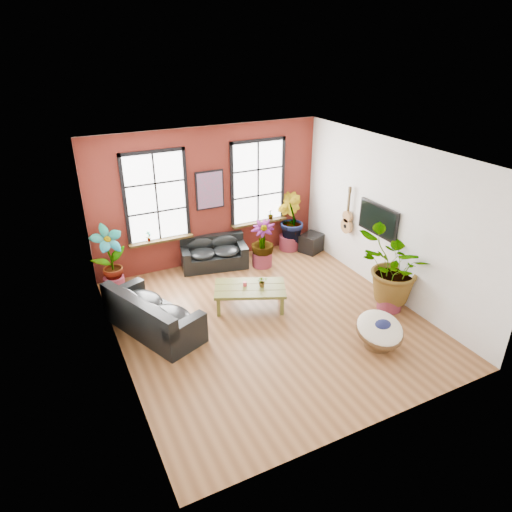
{
  "coord_description": "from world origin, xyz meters",
  "views": [
    {
      "loc": [
        -3.83,
        -7.1,
        5.44
      ],
      "look_at": [
        0.0,
        0.6,
        1.25
      ],
      "focal_mm": 32.0,
      "sensor_mm": 36.0,
      "label": 1
    }
  ],
  "objects_px": {
    "coffee_table": "(250,289)",
    "sofa_left": "(151,315)",
    "sofa_back": "(214,253)",
    "papasan_chair": "(380,330)"
  },
  "relations": [
    {
      "from": "sofa_left",
      "to": "coffee_table",
      "type": "xyz_separation_m",
      "value": [
        2.18,
        -0.03,
        0.04
      ]
    },
    {
      "from": "sofa_back",
      "to": "coffee_table",
      "type": "height_order",
      "value": "sofa_back"
    },
    {
      "from": "sofa_back",
      "to": "papasan_chair",
      "type": "bearing_deg",
      "value": -59.22
    },
    {
      "from": "sofa_back",
      "to": "sofa_left",
      "type": "relative_size",
      "value": 0.75
    },
    {
      "from": "coffee_table",
      "to": "papasan_chair",
      "type": "distance_m",
      "value": 2.87
    },
    {
      "from": "sofa_back",
      "to": "sofa_left",
      "type": "bearing_deg",
      "value": -123.46
    },
    {
      "from": "coffee_table",
      "to": "sofa_back",
      "type": "bearing_deg",
      "value": 113.68
    },
    {
      "from": "coffee_table",
      "to": "papasan_chair",
      "type": "height_order",
      "value": "papasan_chair"
    },
    {
      "from": "sofa_back",
      "to": "coffee_table",
      "type": "relative_size",
      "value": 1.02
    },
    {
      "from": "coffee_table",
      "to": "sofa_left",
      "type": "bearing_deg",
      "value": -156.38
    }
  ]
}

